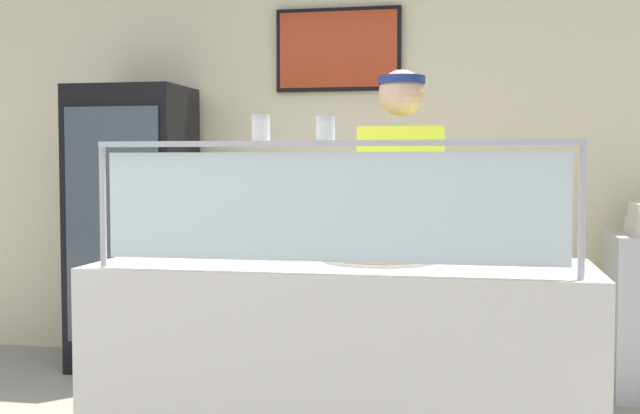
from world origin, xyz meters
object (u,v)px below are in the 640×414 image
at_px(pizza_tray, 381,257).
at_px(worker_figure, 402,235).
at_px(pizza_server, 390,252).
at_px(drink_fridge, 133,228).
at_px(pepper_flake_shaker, 325,130).
at_px(parmesan_shaker, 261,130).

distance_m(pizza_tray, worker_figure, 0.54).
height_order(pizza_server, drink_fridge, drink_fridge).
distance_m(pizza_tray, pepper_flake_shaker, 0.63).
bearing_deg(pepper_flake_shaker, parmesan_shaker, 180.00).
height_order(parmesan_shaker, pepper_flake_shaker, parmesan_shaker).
relative_size(parmesan_shaker, pepper_flake_shaker, 1.09).
bearing_deg(pepper_flake_shaker, pizza_tray, 68.75).
xyz_separation_m(pizza_tray, parmesan_shaker, (-0.38, -0.38, 0.49)).
distance_m(pizza_server, drink_fridge, 2.60).
height_order(pizza_tray, pizza_server, pizza_server).
xyz_separation_m(parmesan_shaker, pepper_flake_shaker, (0.23, -0.00, -0.00)).
bearing_deg(pizza_server, worker_figure, 75.02).
bearing_deg(drink_fridge, pepper_flake_shaker, -51.97).
height_order(pizza_server, pepper_flake_shaker, pepper_flake_shaker).
distance_m(pizza_tray, drink_fridge, 2.56).
bearing_deg(pepper_flake_shaker, worker_figure, 78.95).
xyz_separation_m(pepper_flake_shaker, worker_figure, (0.18, 0.92, -0.44)).
height_order(parmesan_shaker, drink_fridge, drink_fridge).
height_order(pizza_tray, worker_figure, worker_figure).
height_order(pizza_server, worker_figure, worker_figure).
bearing_deg(worker_figure, pizza_tray, -93.34).
xyz_separation_m(pizza_tray, pepper_flake_shaker, (-0.15, -0.38, 0.48)).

